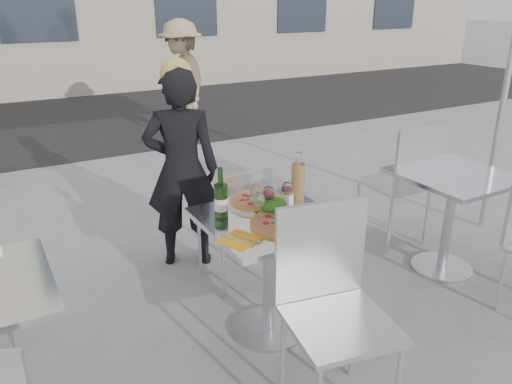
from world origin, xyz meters
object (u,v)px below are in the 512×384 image
carafe (298,180)px  wineglass_white_b (256,191)px  side_table_right (451,202)px  sugar_shaker (288,200)px  pizza_far (256,201)px  wineglass_white_a (259,201)px  wine_bottle (221,200)px  chair_near (331,294)px  pedestrian_b (183,81)px  napkin_right (337,223)px  chair_far (238,218)px  pizza_near (284,223)px  side_chair_rfar (405,176)px  wineglass_red_a (269,194)px  woman_diner (182,170)px  napkin_left (240,240)px  salad_plate (273,206)px  main_table (269,251)px

carafe → wineglass_white_b: bearing=-176.6°
side_table_right → sugar_shaker: (-1.34, 0.06, 0.26)m
pizza_far → wineglass_white_a: (-0.10, -0.20, 0.09)m
wine_bottle → chair_near: bearing=-73.1°
pedestrian_b → napkin_right: pedestrian_b is taller
chair_far → pizza_near: size_ratio=2.39×
pizza_far → sugar_shaker: (0.12, -0.15, 0.04)m
side_chair_rfar → wineglass_red_a: (-1.46, -0.38, 0.27)m
woman_diner → pedestrian_b: bearing=-87.1°
napkin_right → side_table_right: bearing=15.0°
side_table_right → woman_diner: bearing=146.6°
side_chair_rfar → carafe: (-1.21, -0.29, 0.28)m
wineglass_white_b → napkin_left: wineglass_white_b is taller
salad_plate → wineglass_white_b: wineglass_white_b is taller
wineglass_white_a → side_chair_rfar: bearing=15.7°
side_table_right → salad_plate: bearing=177.9°
pizza_far → wineglass_white_b: 0.12m
wine_bottle → wineglass_white_b: bearing=6.6°
salad_plate → wineglass_white_b: (-0.06, 0.09, 0.07)m
sugar_shaker → wineglass_white_a: bearing=-167.8°
side_table_right → wine_bottle: 1.77m
pizza_near → chair_far: bearing=83.6°
main_table → pedestrian_b: pedestrian_b is taller
pedestrian_b → wineglass_red_a: (-1.18, -4.28, 0.04)m
pizza_far → wineglass_red_a: (0.00, -0.14, 0.09)m
napkin_right → wineglass_white_b: bearing=129.0°
chair_far → wineglass_white_a: size_ratio=5.45×
side_chair_rfar → pedestrian_b: bearing=-84.3°
main_table → wine_bottle: bearing=154.8°
chair_far → salad_plate: size_ratio=3.90×
main_table → sugar_shaker: sugar_shaker is taller
wineglass_white_b → napkin_right: size_ratio=0.79×
chair_near → wineglass_red_a: 0.72m
wine_bottle → wineglass_red_a: bearing=-8.9°
pizza_far → wine_bottle: wine_bottle is taller
wineglass_red_a → napkin_right: size_ratio=0.79×
napkin_right → main_table: bearing=140.6°
wineglass_red_a → napkin_left: wineglass_red_a is taller
salad_plate → wineglass_red_a: wineglass_red_a is taller
carafe → wineglass_white_b: (-0.30, -0.02, -0.01)m
side_table_right → wineglass_white_a: wineglass_white_a is taller
main_table → woman_diner: bearing=95.4°
chair_near → side_table_right: bearing=31.5°
wine_bottle → carafe: wine_bottle is taller
woman_diner → pedestrian_b: 3.55m
main_table → sugar_shaker: bearing=20.2°
wineglass_white_b → chair_near: bearing=-91.2°
chair_far → sugar_shaker: size_ratio=8.02×
sugar_shaker → wineglass_white_b: wineglass_white_b is taller
chair_near → sugar_shaker: bearing=84.7°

